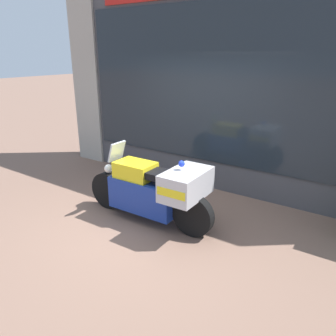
{
  "coord_description": "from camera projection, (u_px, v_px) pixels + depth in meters",
  "views": [
    {
      "loc": [
        2.77,
        -3.51,
        2.49
      ],
      "look_at": [
        -0.03,
        0.6,
        0.73
      ],
      "focal_mm": 35.0,
      "sensor_mm": 36.0,
      "label": 1
    }
  ],
  "objects": [
    {
      "name": "window_display",
      "position": [
        224.0,
        164.0,
        6.3
      ],
      "size": [
        5.76,
        0.3,
        1.93
      ],
      "color": "slate",
      "rests_on": "ground"
    },
    {
      "name": "ground_plane",
      "position": [
        148.0,
        223.0,
        5.03
      ],
      "size": [
        60.0,
        60.0,
        0.0
      ],
      "primitive_type": "plane",
      "color": "#7A5B4C"
    },
    {
      "name": "paramedic_motorcycle",
      "position": [
        156.0,
        189.0,
        4.88
      ],
      "size": [
        2.24,
        0.8,
        1.18
      ],
      "rotation": [
        0.0,
        0.0,
        3.16
      ],
      "color": "black",
      "rests_on": "ground"
    },
    {
      "name": "shop_building",
      "position": [
        194.0,
        86.0,
        6.16
      ],
      "size": [
        6.97,
        0.55,
        3.75
      ],
      "color": "#424247",
      "rests_on": "ground"
    }
  ]
}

